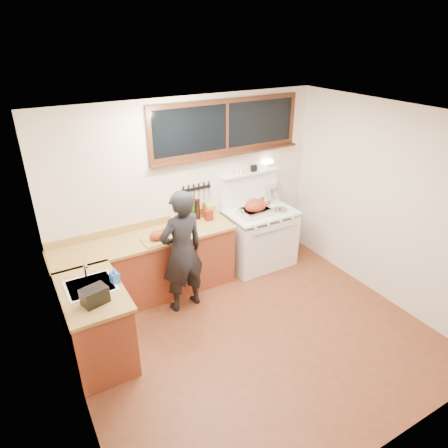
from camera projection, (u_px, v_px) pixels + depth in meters
ground_plane at (255, 337)px, 4.85m from camera, size 4.00×3.50×0.02m
room_shell at (261, 213)px, 4.12m from camera, size 4.10×3.60×2.65m
counter_back at (148, 267)px, 5.42m from camera, size 2.44×0.64×1.00m
counter_left at (96, 324)px, 4.38m from camera, size 0.64×1.09×0.90m
sink_unit at (91, 290)px, 4.27m from camera, size 0.50×0.45×0.37m
vintage_stove at (259, 236)px, 6.19m from camera, size 1.02×0.74×1.57m
back_window at (227, 133)px, 5.55m from camera, size 2.32×0.13×0.77m
left_doorway at (84, 360)px, 3.05m from camera, size 0.02×1.04×2.17m
knife_strip at (196, 189)px, 5.66m from camera, size 0.46×0.03×0.28m
man at (182, 252)px, 5.03m from camera, size 0.65×0.47×1.66m
soap_bottle at (114, 275)px, 4.26m from camera, size 0.10×0.10×0.19m
toaster at (95, 296)px, 3.95m from camera, size 0.28×0.23×0.17m
cutting_board at (158, 237)px, 5.13m from camera, size 0.41×0.31×0.14m
roast_turkey at (256, 208)px, 5.83m from camera, size 0.47×0.34×0.25m
stockpot at (273, 193)px, 6.29m from camera, size 0.36×0.36×0.26m
saucepan at (249, 201)px, 6.20m from camera, size 0.15×0.27×0.11m
pot_lid at (280, 210)px, 6.00m from camera, size 0.29×0.29×0.04m
coffee_tin at (209, 215)px, 5.67m from camera, size 0.11×0.09×0.15m
pitcher at (174, 222)px, 5.49m from camera, size 0.08×0.08×0.15m
bottle_cluster at (196, 211)px, 5.68m from camera, size 0.40×0.07×0.30m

